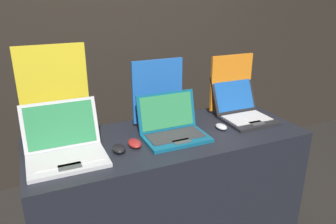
{
  "coord_description": "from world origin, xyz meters",
  "views": [
    {
      "loc": [
        -0.72,
        -1.3,
        1.7
      ],
      "look_at": [
        -0.0,
        0.32,
        1.04
      ],
      "focal_mm": 35.0,
      "sensor_mm": 36.0,
      "label": 1
    }
  ],
  "objects_px": {
    "laptop_front": "(65,146)",
    "mouse_back": "(221,127)",
    "laptop_back": "(243,109)",
    "mouse_front": "(119,149)",
    "promo_stand_middle": "(158,94)",
    "promo_stand_back": "(231,85)",
    "promo_stand_front": "(55,96)",
    "laptop_middle": "(173,127)",
    "mouse_middle": "(135,143)"
  },
  "relations": [
    {
      "from": "laptop_front",
      "to": "mouse_back",
      "type": "height_order",
      "value": "laptop_front"
    },
    {
      "from": "mouse_middle",
      "to": "mouse_front",
      "type": "bearing_deg",
      "value": -162.6
    },
    {
      "from": "mouse_front",
      "to": "mouse_back",
      "type": "relative_size",
      "value": 1.07
    },
    {
      "from": "mouse_front",
      "to": "laptop_back",
      "type": "height_order",
      "value": "laptop_back"
    },
    {
      "from": "laptop_back",
      "to": "promo_stand_back",
      "type": "distance_m",
      "value": 0.2
    },
    {
      "from": "mouse_middle",
      "to": "mouse_back",
      "type": "bearing_deg",
      "value": 0.95
    },
    {
      "from": "mouse_back",
      "to": "promo_stand_back",
      "type": "xyz_separation_m",
      "value": [
        0.23,
        0.25,
        0.18
      ]
    },
    {
      "from": "laptop_middle",
      "to": "laptop_back",
      "type": "bearing_deg",
      "value": 8.06
    },
    {
      "from": "laptop_front",
      "to": "laptop_back",
      "type": "relative_size",
      "value": 1.01
    },
    {
      "from": "mouse_middle",
      "to": "mouse_back",
      "type": "height_order",
      "value": "mouse_middle"
    },
    {
      "from": "laptop_front",
      "to": "laptop_back",
      "type": "bearing_deg",
      "value": 4.28
    },
    {
      "from": "mouse_front",
      "to": "promo_stand_front",
      "type": "distance_m",
      "value": 0.47
    },
    {
      "from": "promo_stand_middle",
      "to": "laptop_front",
      "type": "bearing_deg",
      "value": -158.91
    },
    {
      "from": "laptop_front",
      "to": "promo_stand_middle",
      "type": "height_order",
      "value": "promo_stand_middle"
    },
    {
      "from": "mouse_back",
      "to": "promo_stand_back",
      "type": "bearing_deg",
      "value": 47.98
    },
    {
      "from": "laptop_middle",
      "to": "laptop_back",
      "type": "xyz_separation_m",
      "value": [
        0.55,
        0.08,
        0.0
      ]
    },
    {
      "from": "laptop_middle",
      "to": "promo_stand_middle",
      "type": "xyz_separation_m",
      "value": [
        -0.0,
        0.23,
        0.14
      ]
    },
    {
      "from": "laptop_middle",
      "to": "laptop_back",
      "type": "height_order",
      "value": "laptop_back"
    },
    {
      "from": "promo_stand_front",
      "to": "laptop_back",
      "type": "xyz_separation_m",
      "value": [
        1.16,
        -0.17,
        -0.2
      ]
    },
    {
      "from": "promo_stand_middle",
      "to": "mouse_back",
      "type": "distance_m",
      "value": 0.45
    },
    {
      "from": "mouse_front",
      "to": "promo_stand_middle",
      "type": "distance_m",
      "value": 0.48
    },
    {
      "from": "promo_stand_front",
      "to": "laptop_back",
      "type": "height_order",
      "value": "promo_stand_front"
    },
    {
      "from": "promo_stand_middle",
      "to": "mouse_front",
      "type": "bearing_deg",
      "value": -140.13
    },
    {
      "from": "laptop_back",
      "to": "mouse_back",
      "type": "distance_m",
      "value": 0.25
    },
    {
      "from": "mouse_front",
      "to": "promo_stand_front",
      "type": "xyz_separation_m",
      "value": [
        -0.27,
        0.31,
        0.24
      ]
    },
    {
      "from": "mouse_front",
      "to": "laptop_front",
      "type": "bearing_deg",
      "value": 168.96
    },
    {
      "from": "laptop_back",
      "to": "mouse_front",
      "type": "bearing_deg",
      "value": -171.18
    },
    {
      "from": "mouse_middle",
      "to": "promo_stand_back",
      "type": "relative_size",
      "value": 0.29
    },
    {
      "from": "mouse_front",
      "to": "mouse_back",
      "type": "height_order",
      "value": "mouse_front"
    },
    {
      "from": "mouse_middle",
      "to": "promo_stand_middle",
      "type": "height_order",
      "value": "promo_stand_middle"
    },
    {
      "from": "laptop_front",
      "to": "mouse_front",
      "type": "height_order",
      "value": "laptop_front"
    },
    {
      "from": "promo_stand_front",
      "to": "promo_stand_middle",
      "type": "distance_m",
      "value": 0.61
    },
    {
      "from": "promo_stand_front",
      "to": "laptop_front",
      "type": "bearing_deg",
      "value": -90.0
    },
    {
      "from": "promo_stand_middle",
      "to": "promo_stand_back",
      "type": "height_order",
      "value": "promo_stand_middle"
    },
    {
      "from": "promo_stand_front",
      "to": "laptop_middle",
      "type": "distance_m",
      "value": 0.69
    },
    {
      "from": "mouse_middle",
      "to": "laptop_back",
      "type": "bearing_deg",
      "value": 7.72
    },
    {
      "from": "promo_stand_front",
      "to": "laptop_middle",
      "type": "bearing_deg",
      "value": -21.87
    },
    {
      "from": "mouse_middle",
      "to": "laptop_back",
      "type": "distance_m",
      "value": 0.81
    },
    {
      "from": "laptop_back",
      "to": "mouse_middle",
      "type": "bearing_deg",
      "value": -172.28
    },
    {
      "from": "laptop_middle",
      "to": "promo_stand_middle",
      "type": "relative_size",
      "value": 0.88
    },
    {
      "from": "promo_stand_middle",
      "to": "mouse_back",
      "type": "height_order",
      "value": "promo_stand_middle"
    },
    {
      "from": "promo_stand_back",
      "to": "laptop_back",
      "type": "bearing_deg",
      "value": -90.0
    },
    {
      "from": "laptop_front",
      "to": "promo_stand_back",
      "type": "distance_m",
      "value": 1.2
    },
    {
      "from": "promo_stand_front",
      "to": "promo_stand_back",
      "type": "height_order",
      "value": "promo_stand_front"
    },
    {
      "from": "mouse_back",
      "to": "promo_stand_middle",
      "type": "bearing_deg",
      "value": 142.72
    },
    {
      "from": "promo_stand_back",
      "to": "promo_stand_front",
      "type": "bearing_deg",
      "value": 179.37
    },
    {
      "from": "promo_stand_middle",
      "to": "mouse_back",
      "type": "bearing_deg",
      "value": -37.28
    },
    {
      "from": "laptop_front",
      "to": "promo_stand_middle",
      "type": "relative_size",
      "value": 0.93
    },
    {
      "from": "mouse_middle",
      "to": "laptop_back",
      "type": "xyz_separation_m",
      "value": [
        0.8,
        0.11,
        0.05
      ]
    },
    {
      "from": "laptop_back",
      "to": "mouse_back",
      "type": "xyz_separation_m",
      "value": [
        -0.23,
        -0.1,
        -0.05
      ]
    }
  ]
}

